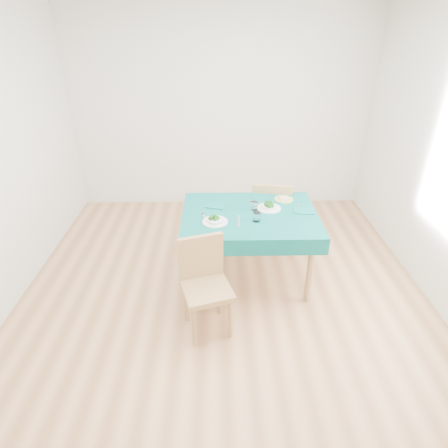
{
  "coord_description": "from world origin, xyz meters",
  "views": [
    {
      "loc": [
        -0.05,
        -2.83,
        2.41
      ],
      "look_at": [
        0.0,
        0.0,
        0.85
      ],
      "focal_mm": 30.0,
      "sensor_mm": 36.0,
      "label": 1
    }
  ],
  "objects_px": {
    "chair_far": "(272,204)",
    "side_plate": "(284,199)",
    "bowl_near": "(215,219)",
    "chair_near": "(207,284)",
    "bowl_far": "(269,205)",
    "table": "(249,247)"
  },
  "relations": [
    {
      "from": "chair_far",
      "to": "side_plate",
      "type": "relative_size",
      "value": 5.5
    },
    {
      "from": "bowl_near",
      "to": "chair_far",
      "type": "bearing_deg",
      "value": 52.33
    },
    {
      "from": "chair_near",
      "to": "bowl_far",
      "type": "relative_size",
      "value": 4.13
    },
    {
      "from": "chair_far",
      "to": "bowl_far",
      "type": "height_order",
      "value": "chair_far"
    },
    {
      "from": "chair_far",
      "to": "table",
      "type": "bearing_deg",
      "value": 74.01
    },
    {
      "from": "table",
      "to": "bowl_near",
      "type": "xyz_separation_m",
      "value": [
        -0.34,
        -0.17,
        0.41
      ]
    },
    {
      "from": "bowl_far",
      "to": "side_plate",
      "type": "xyz_separation_m",
      "value": [
        0.18,
        0.21,
        -0.03
      ]
    },
    {
      "from": "bowl_near",
      "to": "side_plate",
      "type": "xyz_separation_m",
      "value": [
        0.71,
        0.48,
        -0.03
      ]
    },
    {
      "from": "bowl_far",
      "to": "bowl_near",
      "type": "bearing_deg",
      "value": -152.97
    },
    {
      "from": "chair_near",
      "to": "chair_far",
      "type": "xyz_separation_m",
      "value": [
        0.72,
        1.41,
        0.05
      ]
    },
    {
      "from": "bowl_near",
      "to": "side_plate",
      "type": "relative_size",
      "value": 1.2
    },
    {
      "from": "bowl_near",
      "to": "bowl_far",
      "type": "distance_m",
      "value": 0.6
    },
    {
      "from": "side_plate",
      "to": "chair_far",
      "type": "bearing_deg",
      "value": 100.72
    },
    {
      "from": "chair_near",
      "to": "bowl_near",
      "type": "bearing_deg",
      "value": 65.95
    },
    {
      "from": "table",
      "to": "chair_far",
      "type": "xyz_separation_m",
      "value": [
        0.31,
        0.67,
        0.16
      ]
    },
    {
      "from": "side_plate",
      "to": "bowl_near",
      "type": "bearing_deg",
      "value": -146.03
    },
    {
      "from": "bowl_near",
      "to": "side_plate",
      "type": "height_order",
      "value": "bowl_near"
    },
    {
      "from": "bowl_near",
      "to": "chair_near",
      "type": "bearing_deg",
      "value": -97.09
    },
    {
      "from": "table",
      "to": "bowl_far",
      "type": "distance_m",
      "value": 0.47
    },
    {
      "from": "table",
      "to": "bowl_near",
      "type": "distance_m",
      "value": 0.56
    },
    {
      "from": "chair_near",
      "to": "chair_far",
      "type": "distance_m",
      "value": 1.58
    },
    {
      "from": "chair_near",
      "to": "bowl_near",
      "type": "distance_m",
      "value": 0.65
    }
  ]
}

